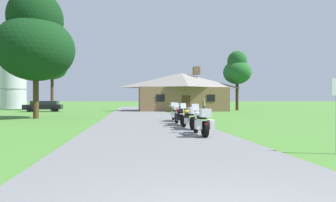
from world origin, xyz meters
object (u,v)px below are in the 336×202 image
(motorcycle_white_nearest_to_camera, at_px, (202,122))
(parked_black_suv_far_left, at_px, (44,106))
(bystander_olive_shirt_near_lodge, at_px, (204,105))
(metal_silo_distant, at_px, (14,86))
(tree_left_far, at_px, (52,64))
(motorcycle_red_third_in_row, at_px, (181,116))
(motorcycle_yellow_second_in_row, at_px, (189,118))
(tree_left_near, at_px, (36,40))
(motorcycle_orange_farthest_in_row, at_px, (176,113))
(tree_right_of_lodge, at_px, (237,69))

(motorcycle_white_nearest_to_camera, distance_m, parked_black_suv_far_left, 29.87)
(bystander_olive_shirt_near_lodge, xyz_separation_m, metal_silo_distant, (-28.00, 20.73, 2.96))
(bystander_olive_shirt_near_lodge, xyz_separation_m, tree_left_far, (-20.00, 14.60, 6.17))
(parked_black_suv_far_left, bearing_deg, metal_silo_distant, 31.16)
(motorcycle_red_third_in_row, bearing_deg, motorcycle_yellow_second_in_row, -92.99)
(tree_left_near, distance_m, parked_black_suv_far_left, 15.18)
(tree_left_far, bearing_deg, motorcycle_red_third_in_row, -61.84)
(metal_silo_distant, relative_size, parked_black_suv_far_left, 1.66)
(motorcycle_yellow_second_in_row, relative_size, metal_silo_distant, 0.27)
(motorcycle_white_nearest_to_camera, relative_size, motorcycle_orange_farthest_in_row, 1.00)
(tree_left_near, bearing_deg, motorcycle_white_nearest_to_camera, -49.90)
(motorcycle_orange_farthest_in_row, distance_m, tree_left_near, 13.30)
(motorcycle_orange_farthest_in_row, relative_size, tree_right_of_lodge, 0.24)
(tree_left_far, relative_size, tree_left_near, 0.96)
(motorcycle_white_nearest_to_camera, relative_size, tree_left_far, 0.21)
(metal_silo_distant, xyz_separation_m, parked_black_suv_far_left, (8.77, -12.64, -3.13))
(tree_left_far, bearing_deg, parked_black_suv_far_left, -83.31)
(motorcycle_red_third_in_row, bearing_deg, motorcycle_orange_farthest_in_row, 82.49)
(motorcycle_white_nearest_to_camera, xyz_separation_m, tree_right_of_lodge, (12.59, 27.36, 5.44))
(motorcycle_white_nearest_to_camera, bearing_deg, metal_silo_distant, 119.48)
(motorcycle_orange_farthest_in_row, height_order, bystander_olive_shirt_near_lodge, bystander_olive_shirt_near_lodge)
(tree_left_far, relative_size, parked_black_suv_far_left, 2.15)
(motorcycle_yellow_second_in_row, bearing_deg, metal_silo_distant, 114.61)
(motorcycle_red_third_in_row, xyz_separation_m, tree_right_of_lodge, (12.59, 22.52, 5.44))
(motorcycle_red_third_in_row, xyz_separation_m, metal_silo_distant, (-22.97, 34.08, 3.30))
(motorcycle_orange_farthest_in_row, distance_m, bystander_olive_shirt_near_lodge, 11.69)
(motorcycle_white_nearest_to_camera, xyz_separation_m, motorcycle_red_third_in_row, (0.00, 4.84, 0.00))
(motorcycle_red_third_in_row, distance_m, metal_silo_distant, 41.23)
(motorcycle_white_nearest_to_camera, distance_m, bystander_olive_shirt_near_lodge, 18.88)
(motorcycle_yellow_second_in_row, height_order, tree_left_near, tree_left_near)
(motorcycle_yellow_second_in_row, relative_size, tree_left_far, 0.21)
(tree_left_far, bearing_deg, motorcycle_yellow_second_in_row, -63.48)
(motorcycle_orange_farthest_in_row, relative_size, bystander_olive_shirt_near_lodge, 1.24)
(motorcycle_red_third_in_row, bearing_deg, tree_right_of_lodge, 56.37)
(motorcycle_orange_farthest_in_row, height_order, parked_black_suv_far_left, parked_black_suv_far_left)
(tree_right_of_lodge, distance_m, parked_black_suv_far_left, 27.32)
(motorcycle_orange_farthest_in_row, relative_size, parked_black_suv_far_left, 0.44)
(motorcycle_red_third_in_row, distance_m, tree_right_of_lodge, 26.37)
(motorcycle_white_nearest_to_camera, bearing_deg, motorcycle_yellow_second_in_row, 87.75)
(tree_left_near, bearing_deg, tree_left_far, 102.06)
(tree_right_of_lodge, bearing_deg, bystander_olive_shirt_near_lodge, -129.50)
(motorcycle_red_third_in_row, bearing_deg, bystander_olive_shirt_near_lodge, 64.92)
(tree_right_of_lodge, height_order, tree_left_near, tree_left_near)
(motorcycle_red_third_in_row, bearing_deg, motorcycle_white_nearest_to_camera, -94.46)
(tree_left_near, bearing_deg, tree_right_of_lodge, 32.31)
(motorcycle_red_third_in_row, relative_size, bystander_olive_shirt_near_lodge, 1.24)
(bystander_olive_shirt_near_lodge, relative_size, tree_left_near, 0.16)
(bystander_olive_shirt_near_lodge, distance_m, tree_left_far, 25.52)
(tree_left_far, distance_m, parked_black_suv_far_left, 9.13)
(motorcycle_orange_farthest_in_row, xyz_separation_m, bystander_olive_shirt_near_lodge, (4.89, 10.62, 0.34))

